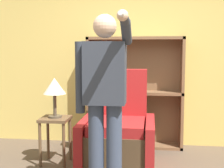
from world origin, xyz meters
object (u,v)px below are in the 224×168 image
armchair (118,136)px  side_table (55,128)px  person_standing (105,95)px  table_lamp (54,88)px  bookcase (125,94)px

armchair → side_table: armchair is taller
person_standing → table_lamp: 1.11m
person_standing → side_table: bearing=132.4°
armchair → side_table: 0.79m
bookcase → armchair: 0.90m
side_table → table_lamp: table_lamp is taller
person_standing → side_table: person_standing is taller
bookcase → side_table: bookcase is taller
person_standing → side_table: size_ratio=2.99×
table_lamp → side_table: bearing=0.0°
side_table → table_lamp: 0.51m
armchair → person_standing: size_ratio=0.67×
person_standing → side_table: 1.23m
armchair → table_lamp: armchair is taller
person_standing → table_lamp: bearing=132.4°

